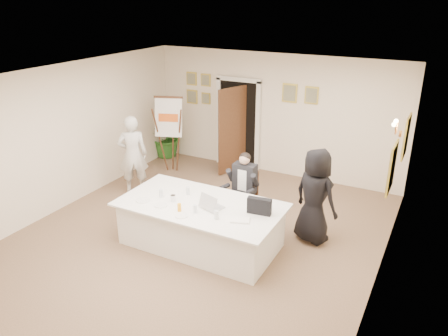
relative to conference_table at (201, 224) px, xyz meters
name	(u,v)px	position (x,y,z in m)	size (l,w,h in m)	color
floor	(197,238)	(-0.17, 0.14, -0.39)	(7.00, 7.00, 0.00)	brown
ceiling	(193,79)	(-0.17, 0.14, 2.41)	(6.00, 7.00, 0.02)	white
wall_back	(274,115)	(-0.17, 3.64, 1.01)	(6.00, 0.10, 2.80)	beige
wall_front	(10,279)	(-0.17, -3.36, 1.01)	(6.00, 0.10, 2.80)	beige
wall_left	(63,138)	(-3.17, 0.14, 1.01)	(0.10, 7.00, 2.80)	beige
wall_right	(385,202)	(2.83, 0.14, 1.01)	(0.10, 7.00, 2.80)	beige
doorway	(236,127)	(-1.06, 3.46, 0.65)	(1.14, 0.86, 2.20)	black
pictures_back_wall	(243,92)	(-0.97, 3.61, 1.46)	(3.40, 0.06, 0.80)	gold
pictures_right_wall	(399,151)	(2.80, 1.34, 1.36)	(0.06, 2.20, 0.80)	gold
wall_sconce	(398,128)	(2.73, 1.34, 1.71)	(0.20, 0.30, 0.24)	#B7753A
conference_table	(201,224)	(0.00, 0.00, 0.00)	(2.72, 1.45, 0.78)	white
seated_man	(243,187)	(0.24, 1.15, 0.28)	(0.58, 0.62, 1.35)	black
flip_chart	(170,138)	(-2.31, 2.52, 0.44)	(0.65, 0.50, 1.81)	#3E2313
standing_man	(133,155)	(-2.37, 1.20, 0.45)	(0.62, 0.40, 1.69)	silver
standing_woman	(315,196)	(1.63, 1.04, 0.44)	(0.82, 0.53, 1.67)	black
potted_palm	(168,136)	(-2.97, 3.34, 0.16)	(1.00, 0.87, 1.11)	#276120
laptop	(212,199)	(0.22, -0.01, 0.52)	(0.37, 0.38, 0.28)	#B7BABC
laptop_bag	(259,206)	(1.00, 0.13, 0.52)	(0.38, 0.11, 0.27)	black
paper_stack	(240,220)	(0.83, -0.21, 0.40)	(0.29, 0.20, 0.03)	white
plate_left	(143,200)	(-0.91, -0.35, 0.39)	(0.24, 0.24, 0.01)	white
plate_mid	(161,205)	(-0.53, -0.36, 0.39)	(0.22, 0.22, 0.01)	white
plate_near	(182,216)	(-0.04, -0.50, 0.39)	(0.21, 0.21, 0.01)	white
glass_a	(161,193)	(-0.72, -0.09, 0.45)	(0.07, 0.07, 0.14)	silver
glass_b	(195,209)	(0.09, -0.32, 0.45)	(0.06, 0.06, 0.14)	silver
glass_c	(216,215)	(0.48, -0.33, 0.45)	(0.07, 0.07, 0.14)	silver
glass_d	(188,191)	(-0.38, 0.21, 0.45)	(0.07, 0.07, 0.14)	silver
oj_glass	(179,207)	(-0.16, -0.38, 0.45)	(0.06, 0.06, 0.13)	#F7A114
steel_jug	(173,198)	(-0.45, -0.13, 0.44)	(0.09, 0.09, 0.11)	silver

